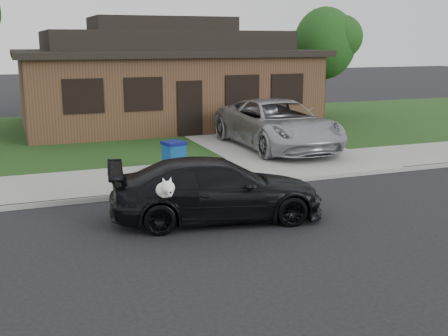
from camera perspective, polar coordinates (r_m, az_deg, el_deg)
name	(u,v)px	position (r m, az deg, el deg)	size (l,w,h in m)	color
ground	(164,246)	(10.73, -6.09, -7.88)	(120.00, 120.00, 0.00)	black
sidewalk	(116,182)	(15.40, -10.93, -1.40)	(60.00, 3.00, 0.12)	gray
curb	(127,196)	(13.97, -9.82, -2.82)	(60.00, 0.12, 0.12)	gray
lawn	(79,136)	(23.16, -14.48, 3.18)	(60.00, 13.00, 0.13)	#193814
driveway	(247,139)	(21.80, 2.35, 3.01)	(4.50, 13.00, 0.14)	gray
sedan	(217,190)	(12.02, -0.74, -2.20)	(4.81, 2.58, 1.33)	black
minivan	(277,124)	(19.52, 5.43, 4.48)	(2.74, 5.95, 1.65)	#A5A6AC
recycling_bin	(174,158)	(15.73, -5.08, 1.07)	(0.68, 0.68, 0.93)	navy
house	(162,78)	(25.62, -6.27, 9.06)	(12.60, 8.60, 4.65)	#422B1C
tree_1	(328,42)	(28.23, 10.56, 12.48)	(3.15, 3.00, 5.25)	#332114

